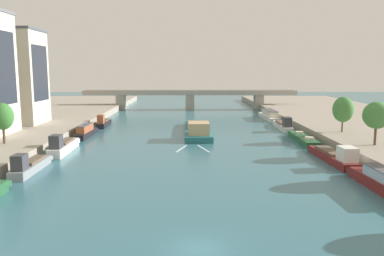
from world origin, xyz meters
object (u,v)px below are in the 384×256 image
at_px(bridge_far, 190,97).
at_px(moored_boat_right_lone, 269,115).
at_px(moored_boat_left_downstream, 63,146).
at_px(tree_right_nearest, 343,109).
at_px(moored_boat_left_end, 86,131).
at_px(moored_boat_right_near, 335,156).
at_px(moored_boat_right_downstream, 283,125).
at_px(barge_midriver, 198,129).
at_px(moored_boat_right_upstream, 303,139).
at_px(moored_boat_left_second, 103,123).
at_px(tree_left_end_of_row, 3,117).
at_px(moored_boat_left_lone, 30,165).
at_px(tree_right_distant, 377,115).

bearing_deg(bridge_far, moored_boat_right_lone, -50.62).
distance_m(moored_boat_left_downstream, tree_right_nearest, 48.64).
distance_m(moored_boat_left_end, moored_boat_right_near, 45.69).
bearing_deg(moored_boat_right_downstream, barge_midriver, -161.68).
height_order(moored_boat_right_upstream, tree_right_nearest, tree_right_nearest).
distance_m(moored_boat_right_downstream, bridge_far, 47.25).
bearing_deg(moored_boat_left_second, tree_right_nearest, -21.90).
xyz_separation_m(moored_boat_left_downstream, moored_boat_right_lone, (41.11, 41.22, 0.04)).
bearing_deg(moored_boat_right_upstream, tree_left_end_of_row, -168.42).
distance_m(moored_boat_right_upstream, tree_left_end_of_row, 50.19).
distance_m(moored_boat_left_end, moored_boat_right_upstream, 41.00).
bearing_deg(moored_boat_right_upstream, tree_right_nearest, 3.29).
relative_size(moored_boat_left_second, moored_boat_right_near, 0.73).
xyz_separation_m(moored_boat_left_downstream, moored_boat_left_end, (-0.14, 14.37, 0.01)).
relative_size(moored_boat_left_second, moored_boat_right_upstream, 0.74).
xyz_separation_m(moored_boat_left_lone, moored_boat_right_upstream, (40.90, 20.45, -0.31)).
bearing_deg(moored_boat_left_second, moored_boat_right_near, -41.03).
xyz_separation_m(moored_boat_left_second, moored_boat_right_upstream, (40.13, -19.40, -0.33)).
height_order(barge_midriver, moored_boat_left_second, barge_midriver).
relative_size(tree_left_end_of_row, bridge_far, 0.09).
relative_size(moored_boat_left_second, moored_boat_right_lone, 0.62).
bearing_deg(barge_midriver, bridge_far, 91.46).
height_order(moored_boat_right_lone, tree_right_distant, tree_right_distant).
xyz_separation_m(moored_boat_left_second, tree_right_distant, (47.28, -31.31, 5.30)).
xyz_separation_m(moored_boat_left_second, moored_boat_right_lone, (40.79, 13.23, 0.16)).
xyz_separation_m(moored_boat_left_end, bridge_far, (20.49, 52.14, 3.05)).
distance_m(tree_right_nearest, bridge_far, 63.65).
height_order(moored_boat_right_downstream, tree_left_end_of_row, tree_left_end_of_row).
xyz_separation_m(moored_boat_left_end, moored_boat_right_near, (40.48, -21.20, -0.17)).
distance_m(tree_right_distant, bridge_far, 74.99).
xyz_separation_m(moored_boat_right_lone, bridge_far, (-20.76, 25.29, 3.03)).
distance_m(moored_boat_left_lone, tree_right_distant, 49.09).
bearing_deg(tree_left_end_of_row, moored_boat_right_upstream, 11.58).
bearing_deg(moored_boat_right_upstream, bridge_far, 109.14).
bearing_deg(bridge_far, barge_midriver, -88.54).
bearing_deg(moored_boat_left_downstream, barge_midriver, 39.25).
relative_size(moored_boat_left_lone, tree_right_nearest, 1.66).
height_order(barge_midriver, moored_boat_right_downstream, barge_midriver).
height_order(tree_left_end_of_row, bridge_far, tree_left_end_of_row).
xyz_separation_m(moored_boat_right_upstream, tree_left_end_of_row, (-48.90, -10.02, 5.28)).
relative_size(moored_boat_left_end, tree_right_nearest, 1.72).
height_order(moored_boat_left_second, tree_right_nearest, tree_right_nearest).
bearing_deg(moored_boat_right_downstream, moored_boat_right_lone, 88.28).
distance_m(barge_midriver, bridge_far, 48.98).
height_order(moored_boat_left_lone, bridge_far, bridge_far).
xyz_separation_m(moored_boat_left_lone, tree_right_nearest, (48.00, 20.86, 4.94)).
relative_size(moored_boat_left_lone, tree_left_end_of_row, 1.72).
bearing_deg(tree_left_end_of_row, moored_boat_left_end, 62.26).
relative_size(tree_left_end_of_row, tree_right_nearest, 0.97).
bearing_deg(moored_boat_right_lone, moored_boat_left_downstream, -134.92).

